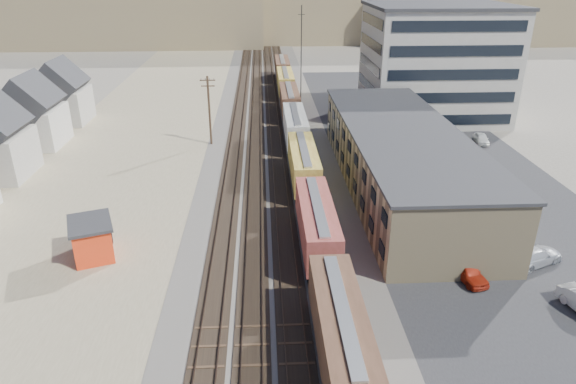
{
  "coord_description": "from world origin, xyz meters",
  "views": [
    {
      "loc": [
        -0.96,
        -30.27,
        24.42
      ],
      "look_at": [
        1.52,
        17.49,
        3.0
      ],
      "focal_mm": 32.0,
      "sensor_mm": 36.0,
      "label": 1
    }
  ],
  "objects_px": {
    "utility_pole_north": "(209,109)",
    "parked_car_red": "(468,272)",
    "freight_train": "(299,143)",
    "maintenance_shed": "(92,239)",
    "parked_car_silver": "(534,256)",
    "parked_car_blue": "(388,107)"
  },
  "relations": [
    {
      "from": "utility_pole_north",
      "to": "parked_car_silver",
      "type": "height_order",
      "value": "utility_pole_north"
    },
    {
      "from": "parked_car_red",
      "to": "parked_car_silver",
      "type": "relative_size",
      "value": 0.76
    },
    {
      "from": "utility_pole_north",
      "to": "parked_car_blue",
      "type": "bearing_deg",
      "value": 29.09
    },
    {
      "from": "maintenance_shed",
      "to": "parked_car_blue",
      "type": "relative_size",
      "value": 1.09
    },
    {
      "from": "freight_train",
      "to": "parked_car_silver",
      "type": "distance_m",
      "value": 32.44
    },
    {
      "from": "freight_train",
      "to": "utility_pole_north",
      "type": "distance_m",
      "value": 15.03
    },
    {
      "from": "utility_pole_north",
      "to": "parked_car_red",
      "type": "xyz_separation_m",
      "value": [
        24.49,
        -36.63,
        -4.56
      ]
    },
    {
      "from": "maintenance_shed",
      "to": "utility_pole_north",
      "type": "bearing_deg",
      "value": 75.65
    },
    {
      "from": "parked_car_silver",
      "to": "parked_car_blue",
      "type": "xyz_separation_m",
      "value": [
        -1.06,
        51.32,
        -0.1
      ]
    },
    {
      "from": "maintenance_shed",
      "to": "parked_car_red",
      "type": "height_order",
      "value": "maintenance_shed"
    },
    {
      "from": "utility_pole_north",
      "to": "maintenance_shed",
      "type": "distance_m",
      "value": 32.31
    },
    {
      "from": "freight_train",
      "to": "parked_car_red",
      "type": "relative_size",
      "value": 27.52
    },
    {
      "from": "freight_train",
      "to": "maintenance_shed",
      "type": "xyz_separation_m",
      "value": [
        -20.26,
        -22.86,
        -1.02
      ]
    },
    {
      "from": "maintenance_shed",
      "to": "parked_car_silver",
      "type": "height_order",
      "value": "maintenance_shed"
    },
    {
      "from": "freight_train",
      "to": "parked_car_blue",
      "type": "bearing_deg",
      "value": 54.54
    },
    {
      "from": "parked_car_silver",
      "to": "parked_car_red",
      "type": "bearing_deg",
      "value": 83.46
    },
    {
      "from": "utility_pole_north",
      "to": "parked_car_red",
      "type": "relative_size",
      "value": 2.3
    },
    {
      "from": "utility_pole_north",
      "to": "maintenance_shed",
      "type": "bearing_deg",
      "value": -104.35
    },
    {
      "from": "parked_car_blue",
      "to": "parked_car_silver",
      "type": "bearing_deg",
      "value": -117.96
    },
    {
      "from": "parked_car_red",
      "to": "parked_car_silver",
      "type": "height_order",
      "value": "parked_car_silver"
    },
    {
      "from": "maintenance_shed",
      "to": "parked_car_blue",
      "type": "height_order",
      "value": "maintenance_shed"
    },
    {
      "from": "parked_car_silver",
      "to": "parked_car_blue",
      "type": "height_order",
      "value": "parked_car_silver"
    }
  ]
}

